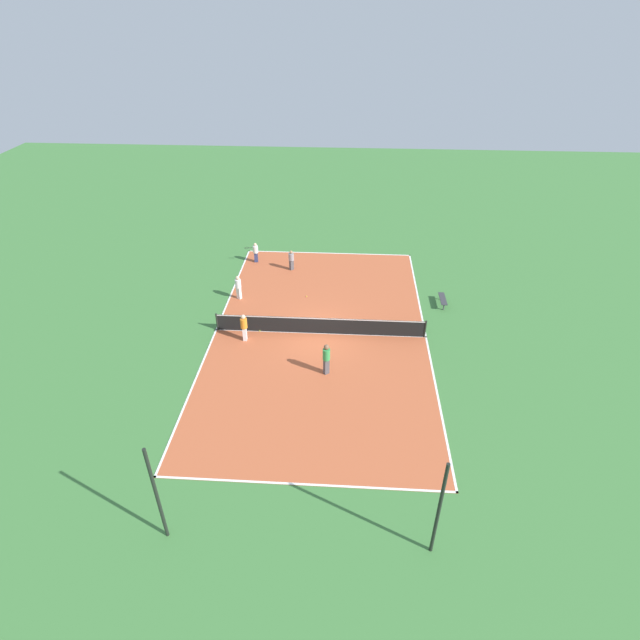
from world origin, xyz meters
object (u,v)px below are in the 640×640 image
player_center_orange (244,326)px  fence_post_back_left (439,510)px  tennis_net (320,325)px  tennis_ball_midcourt (306,296)px  player_baseline_gray (291,259)px  player_far_white (255,251)px  bench (443,299)px  player_near_white (238,286)px  player_far_green (326,357)px  fence_post_back_right (157,495)px  tennis_ball_far_baseline (260,331)px

player_center_orange → fence_post_back_left: size_ratio=0.37×
tennis_net → tennis_ball_midcourt: size_ratio=171.00×
player_baseline_gray → player_far_white: 2.82m
player_far_white → fence_post_back_left: fence_post_back_left is taller
bench → player_baseline_gray: size_ratio=1.05×
player_far_white → tennis_ball_midcourt: 6.13m
tennis_net → player_near_white: (5.23, -3.47, 0.35)m
player_far_green → tennis_net: bearing=63.0°
bench → player_center_orange: player_center_orange is taller
player_far_white → tennis_ball_midcourt: (-3.96, 4.62, -0.77)m
player_baseline_gray → player_center_orange: (1.62, 8.41, 0.13)m
player_center_orange → fence_post_back_right: 11.86m
player_baseline_gray → fence_post_back_right: 20.35m
player_near_white → player_far_green: player_far_green is taller
player_far_white → fence_post_back_right: bearing=81.9°
tennis_ball_midcourt → fence_post_back_right: bearing=78.1°
tennis_net → player_center_orange: size_ratio=7.18×
fence_post_back_right → player_baseline_gray: bearing=-96.1°
player_center_orange → fence_post_back_left: 14.64m
bench → tennis_ball_far_baseline: size_ratio=21.93×
tennis_ball_midcourt → player_center_orange: bearing=58.5°
bench → player_center_orange: 12.11m
fence_post_back_left → fence_post_back_right: bearing=0.0°
tennis_net → bench: tennis_net is taller
player_center_orange → tennis_ball_midcourt: (-2.95, -4.81, -0.89)m
tennis_ball_far_baseline → tennis_ball_midcourt: same height
player_baseline_gray → tennis_ball_far_baseline: bearing=40.0°
tennis_net → player_center_orange: bearing=12.4°
tennis_net → fence_post_back_left: size_ratio=2.68×
player_near_white → tennis_ball_far_baseline: 4.06m
player_near_white → player_center_orange: player_center_orange is taller
player_far_green → fence_post_back_left: fence_post_back_left is taller
player_near_white → fence_post_back_right: fence_post_back_right is taller
tennis_net → player_far_green: bearing=98.7°
fence_post_back_right → tennis_net: bearing=-109.8°
player_far_green → bench: bearing=10.5°
bench → tennis_ball_far_baseline: (10.61, 3.56, -0.33)m
tennis_ball_far_baseline → fence_post_back_right: (1.19, 12.63, 2.11)m
player_center_orange → tennis_ball_midcourt: bearing=-33.9°
bench → player_near_white: 12.47m
player_far_white → player_baseline_gray: bearing=149.5°
tennis_net → bench: bearing=-154.0°
tennis_ball_midcourt → tennis_ball_far_baseline: bearing=59.9°
player_baseline_gray → player_center_orange: player_center_orange is taller
bench → player_far_white: 13.27m
player_far_green → player_center_orange: (4.57, -2.57, -0.08)m
tennis_net → player_far_white: player_far_white is taller
bench → player_far_green: bearing=-43.8°
player_near_white → tennis_ball_midcourt: size_ratio=22.89×
player_near_white → player_far_green: size_ratio=0.90×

